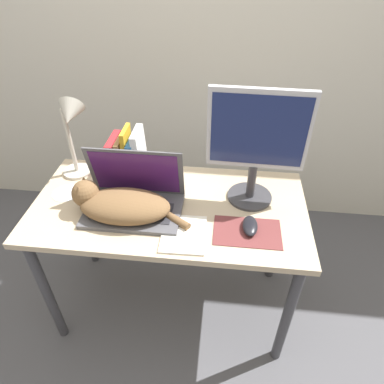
{
  "coord_description": "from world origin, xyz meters",
  "views": [
    {
      "loc": [
        0.22,
        -0.79,
        1.65
      ],
      "look_at": [
        0.1,
        0.26,
        0.8
      ],
      "focal_mm": 32.0,
      "sensor_mm": 36.0,
      "label": 1
    }
  ],
  "objects": [
    {
      "name": "ground_plane",
      "position": [
        0.0,
        0.0,
        0.0
      ],
      "size": [
        12.0,
        12.0,
        0.0
      ],
      "primitive_type": "plane",
      "color": "#4C4C51"
    },
    {
      "name": "wall_back",
      "position": [
        0.0,
        1.17,
        1.3
      ],
      "size": [
        8.0,
        0.05,
        2.6
      ],
      "color": "beige",
      "rests_on": "ground_plane"
    },
    {
      "name": "desk",
      "position": [
        0.0,
        0.29,
        0.61
      ],
      "size": [
        1.16,
        0.59,
        0.7
      ],
      "color": "tan",
      "rests_on": "ground_plane"
    },
    {
      "name": "cd_disc",
      "position": [
        -0.46,
        0.32,
        0.7
      ],
      "size": [
        0.12,
        0.12,
        0.0
      ],
      "color": "silver",
      "rests_on": "desk"
    },
    {
      "name": "mousepad",
      "position": [
        0.33,
        0.16,
        0.7
      ],
      "size": [
        0.26,
        0.16,
        0.0
      ],
      "color": "brown",
      "rests_on": "desk"
    },
    {
      "name": "external_monitor",
      "position": [
        0.34,
        0.38,
        0.98
      ],
      "size": [
        0.39,
        0.19,
        0.49
      ],
      "color": "#333338",
      "rests_on": "desk"
    },
    {
      "name": "desk_lamp",
      "position": [
        -0.43,
        0.45,
        0.96
      ],
      "size": [
        0.17,
        0.17,
        0.39
      ],
      "color": "beige",
      "rests_on": "desk"
    },
    {
      "name": "laptop",
      "position": [
        -0.14,
        0.26,
        0.75
      ],
      "size": [
        0.39,
        0.25,
        0.26
      ],
      "color": "#4C4C51",
      "rests_on": "desk"
    },
    {
      "name": "cat",
      "position": [
        -0.18,
        0.21,
        0.76
      ],
      "size": [
        0.49,
        0.2,
        0.14
      ],
      "color": "brown",
      "rests_on": "desk"
    },
    {
      "name": "notepad",
      "position": [
        0.09,
        0.12,
        0.71
      ],
      "size": [
        0.17,
        0.21,
        0.01
      ],
      "color": "silver",
      "rests_on": "desk"
    },
    {
      "name": "computer_mouse",
      "position": [
        0.34,
        0.18,
        0.72
      ],
      "size": [
        0.06,
        0.11,
        0.03
      ],
      "color": "black",
      "rests_on": "mousepad"
    },
    {
      "name": "book_row",
      "position": [
        -0.22,
        0.5,
        0.8
      ],
      "size": [
        0.15,
        0.16,
        0.24
      ],
      "color": "maroon",
      "rests_on": "desk"
    }
  ]
}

